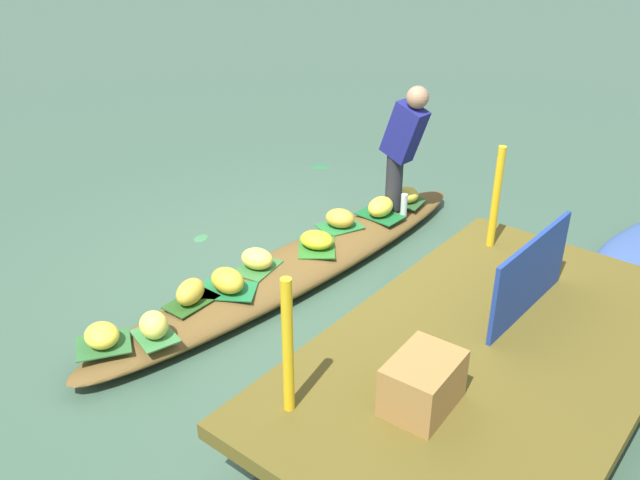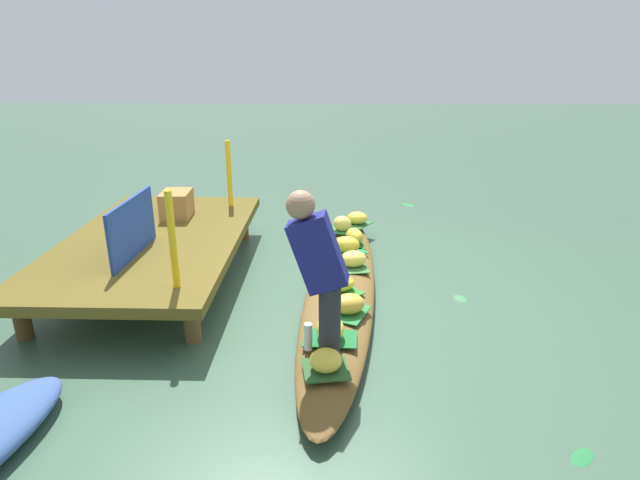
# 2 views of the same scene
# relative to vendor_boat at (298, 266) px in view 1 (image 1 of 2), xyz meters

# --- Properties ---
(canal_water) EXTENTS (40.00, 40.00, 0.00)m
(canal_water) POSITION_rel_vendor_boat_xyz_m (0.00, 0.00, -0.10)
(canal_water) COLOR #3A5944
(canal_water) RESTS_ON ground
(dock_platform) EXTENTS (3.20, 1.80, 0.46)m
(dock_platform) POSITION_rel_vendor_boat_xyz_m (0.47, 1.97, 0.30)
(dock_platform) COLOR brown
(dock_platform) RESTS_ON ground
(vendor_boat) EXTENTS (4.31, 0.98, 0.20)m
(vendor_boat) POSITION_rel_vendor_boat_xyz_m (0.00, 0.00, 0.00)
(vendor_boat) COLOR brown
(vendor_boat) RESTS_ON ground
(leaf_mat_0) EXTENTS (0.47, 0.51, 0.01)m
(leaf_mat_0) POSITION_rel_vendor_boat_xyz_m (0.76, -0.06, 0.10)
(leaf_mat_0) COLOR #1C6F38
(leaf_mat_0) RESTS_ON vendor_boat
(banana_bunch_0) EXTENTS (0.26, 0.33, 0.18)m
(banana_bunch_0) POSITION_rel_vendor_boat_xyz_m (0.76, -0.06, 0.19)
(banana_bunch_0) COLOR gold
(banana_bunch_0) RESTS_ON vendor_boat
(leaf_mat_1) EXTENTS (0.46, 0.44, 0.01)m
(leaf_mat_1) POSITION_rel_vendor_boat_xyz_m (1.78, -0.22, 0.10)
(leaf_mat_1) COLOR #2E6530
(leaf_mat_1) RESTS_ON vendor_boat
(banana_bunch_1) EXTENTS (0.27, 0.30, 0.16)m
(banana_bunch_1) POSITION_rel_vendor_boat_xyz_m (1.78, -0.22, 0.18)
(banana_bunch_1) COLOR yellow
(banana_bunch_1) RESTS_ON vendor_boat
(leaf_mat_2) EXTENTS (0.35, 0.36, 0.01)m
(leaf_mat_2) POSITION_rel_vendor_boat_xyz_m (-1.50, 0.12, 0.10)
(leaf_mat_2) COLOR #285225
(leaf_mat_2) RESTS_ON vendor_boat
(banana_bunch_2) EXTENTS (0.26, 0.25, 0.15)m
(banana_bunch_2) POSITION_rel_vendor_boat_xyz_m (-1.50, 0.12, 0.18)
(banana_bunch_2) COLOR gold
(banana_bunch_2) RESTS_ON vendor_boat
(leaf_mat_3) EXTENTS (0.39, 0.24, 0.01)m
(leaf_mat_3) POSITION_rel_vendor_boat_xyz_m (1.05, -0.16, 0.10)
(leaf_mat_3) COLOR #26541C
(leaf_mat_3) RESTS_ON vendor_boat
(banana_bunch_3) EXTENTS (0.32, 0.26, 0.18)m
(banana_bunch_3) POSITION_rel_vendor_boat_xyz_m (1.05, -0.16, 0.19)
(banana_bunch_3) COLOR gold
(banana_bunch_3) RESTS_ON vendor_boat
(leaf_mat_4) EXTENTS (0.29, 0.43, 0.01)m
(leaf_mat_4) POSITION_rel_vendor_boat_xyz_m (-1.08, 0.10, 0.10)
(leaf_mat_4) COLOR #18612C
(leaf_mat_4) RESTS_ON vendor_boat
(banana_bunch_4) EXTENTS (0.31, 0.24, 0.18)m
(banana_bunch_4) POSITION_rel_vendor_boat_xyz_m (-1.08, 0.10, 0.19)
(banana_bunch_4) COLOR yellow
(banana_bunch_4) RESTS_ON vendor_boat
(leaf_mat_5) EXTENTS (0.52, 0.50, 0.01)m
(leaf_mat_5) POSITION_rel_vendor_boat_xyz_m (-0.21, 0.03, 0.10)
(leaf_mat_5) COLOR #2D7126
(leaf_mat_5) RESTS_ON vendor_boat
(banana_bunch_5) EXTENTS (0.30, 0.34, 0.15)m
(banana_bunch_5) POSITION_rel_vendor_boat_xyz_m (-0.21, 0.03, 0.18)
(banana_bunch_5) COLOR yellow
(banana_bunch_5) RESTS_ON vendor_boat
(leaf_mat_6) EXTENTS (0.33, 0.38, 0.01)m
(leaf_mat_6) POSITION_rel_vendor_boat_xyz_m (1.50, -0.03, 0.10)
(leaf_mat_6) COLOR #3A7C3E
(leaf_mat_6) RESTS_ON vendor_boat
(banana_bunch_6) EXTENTS (0.27, 0.28, 0.19)m
(banana_bunch_6) POSITION_rel_vendor_boat_xyz_m (1.50, -0.03, 0.20)
(banana_bunch_6) COLOR #EADE58
(banana_bunch_6) RESTS_ON vendor_boat
(leaf_mat_7) EXTENTS (0.42, 0.33, 0.01)m
(leaf_mat_7) POSITION_rel_vendor_boat_xyz_m (0.36, -0.13, 0.10)
(leaf_mat_7) COLOR #346E32
(leaf_mat_7) RESTS_ON vendor_boat
(banana_bunch_7) EXTENTS (0.26, 0.31, 0.17)m
(banana_bunch_7) POSITION_rel_vendor_boat_xyz_m (0.36, -0.13, 0.19)
(banana_bunch_7) COLOR #F8DE55
(banana_bunch_7) RESTS_ON vendor_boat
(leaf_mat_8) EXTENTS (0.46, 0.40, 0.01)m
(leaf_mat_8) POSITION_rel_vendor_boat_xyz_m (-0.66, -0.06, 0.10)
(leaf_mat_8) COLOR #257332
(leaf_mat_8) RESTS_ON vendor_boat
(banana_bunch_8) EXTENTS (0.28, 0.32, 0.17)m
(banana_bunch_8) POSITION_rel_vendor_boat_xyz_m (-0.66, -0.06, 0.19)
(banana_bunch_8) COLOR gold
(banana_bunch_8) RESTS_ON vendor_boat
(vendor_person) EXTENTS (0.22, 0.45, 1.24)m
(vendor_person) POSITION_rel_vendor_boat_xyz_m (-1.29, 0.18, 0.80)
(vendor_person) COLOR #28282D
(vendor_person) RESTS_ON vendor_boat
(water_bottle) EXTENTS (0.06, 0.06, 0.21)m
(water_bottle) POSITION_rel_vendor_boat_xyz_m (-1.24, 0.26, 0.21)
(water_bottle) COLOR silver
(water_bottle) RESTS_ON vendor_boat
(market_banner) EXTENTS (1.02, 0.06, 0.55)m
(market_banner) POSITION_rel_vendor_boat_xyz_m (-0.03, 1.97, 0.64)
(market_banner) COLOR navy
(market_banner) RESTS_ON dock_platform
(railing_post_west) EXTENTS (0.06, 0.06, 0.82)m
(railing_post_west) POSITION_rel_vendor_boat_xyz_m (-0.73, 1.37, 0.77)
(railing_post_west) COLOR yellow
(railing_post_west) RESTS_ON dock_platform
(railing_post_east) EXTENTS (0.06, 0.06, 0.82)m
(railing_post_east) POSITION_rel_vendor_boat_xyz_m (1.67, 1.37, 0.77)
(railing_post_east) COLOR yellow
(railing_post_east) RESTS_ON dock_platform
(produce_crate) EXTENTS (0.46, 0.34, 0.30)m
(produce_crate) POSITION_rel_vendor_boat_xyz_m (1.20, 1.92, 0.52)
(produce_crate) COLOR #A3763C
(produce_crate) RESTS_ON dock_platform
(drifting_plant_0) EXTENTS (0.19, 0.16, 0.01)m
(drifting_plant_0) POSITION_rel_vendor_boat_xyz_m (0.05, -1.18, -0.09)
(drifting_plant_0) COLOR #397746
(drifting_plant_0) RESTS_ON ground
(drifting_plant_2) EXTENTS (0.23, 0.23, 0.01)m
(drifting_plant_2) POSITION_rel_vendor_boat_xyz_m (-2.09, -1.43, -0.09)
(drifting_plant_2) COLOR #246F3A
(drifting_plant_2) RESTS_ON ground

